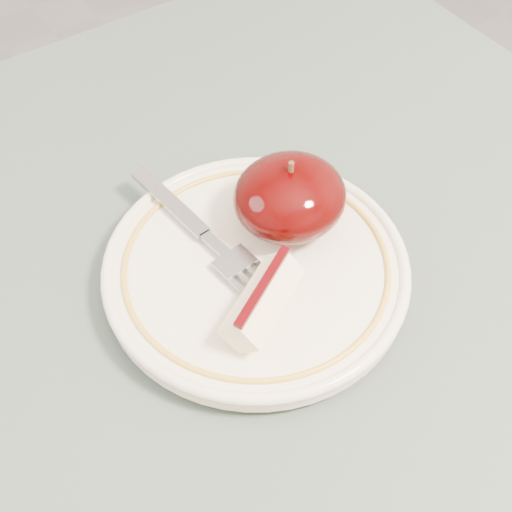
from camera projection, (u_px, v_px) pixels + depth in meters
table at (226, 501)px, 0.50m from camera, size 0.90×0.90×0.75m
plate at (256, 268)px, 0.51m from camera, size 0.22×0.22×0.02m
apple_half at (290, 197)px, 0.51m from camera, size 0.08×0.08×0.06m
apple_wedge at (263, 300)px, 0.46m from camera, size 0.08×0.06×0.03m
fork at (206, 235)px, 0.51m from camera, size 0.04×0.16×0.00m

